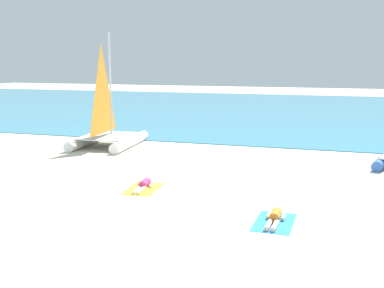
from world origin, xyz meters
TOP-DOWN VIEW (x-y plane):
  - ground_plane at (0.00, 10.00)m, footprint 120.00×120.00m
  - ocean_water at (0.00, 31.91)m, footprint 120.00×40.00m
  - sailboat_white at (-6.25, 9.71)m, footprint 3.42×4.98m
  - towel_left at (-0.90, 2.27)m, footprint 1.27×1.99m
  - sunbather_left at (-0.91, 2.34)m, footprint 0.58×1.57m
  - towel_right at (4.19, 0.11)m, footprint 1.13×1.92m
  - sunbather_right at (4.19, 0.18)m, footprint 0.55×1.56m

SIDE VIEW (x-z plane):
  - ground_plane at x=0.00m, z-range 0.00..0.00m
  - towel_left at x=-0.90m, z-range 0.00..0.01m
  - towel_right at x=4.19m, z-range 0.00..0.01m
  - ocean_water at x=0.00m, z-range 0.00..0.05m
  - sunbather_left at x=-0.91m, z-range -0.02..0.28m
  - sunbather_right at x=4.19m, z-range -0.02..0.28m
  - sailboat_white at x=-6.25m, z-range -2.17..4.02m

